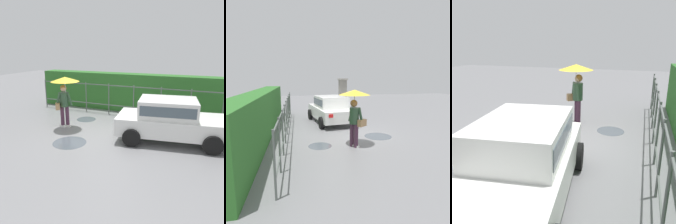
{
  "view_description": "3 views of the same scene",
  "coord_description": "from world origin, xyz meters",
  "views": [
    {
      "loc": [
        3.43,
        -7.42,
        3.13
      ],
      "look_at": [
        0.09,
        0.41,
        0.75
      ],
      "focal_mm": 36.53,
      "sensor_mm": 36.0,
      "label": 1
    },
    {
      "loc": [
        -8.85,
        2.02,
        2.5
      ],
      "look_at": [
        0.06,
        0.26,
        0.97
      ],
      "focal_mm": 33.25,
      "sensor_mm": 36.0,
      "label": 2
    },
    {
      "loc": [
        5.53,
        2.11,
        2.7
      ],
      "look_at": [
        0.2,
        0.28,
        1.03
      ],
      "focal_mm": 37.23,
      "sensor_mm": 36.0,
      "label": 3
    }
  ],
  "objects": [
    {
      "name": "puddle_far",
      "position": [
        -1.55,
        1.26,
        0.0
      ],
      "size": [
        0.86,
        0.86,
        0.0
      ],
      "primitive_type": "cylinder",
      "color": "#4C545B",
      "rests_on": "ground"
    },
    {
      "name": "puddle_near",
      "position": [
        -0.76,
        -1.32,
        0.0
      ],
      "size": [
        1.15,
        1.15,
        0.0
      ],
      "primitive_type": "cylinder",
      "color": "#4C545B",
      "rests_on": "ground"
    },
    {
      "name": "fence_section",
      "position": [
        0.28,
        2.51,
        0.83
      ],
      "size": [
        10.15,
        0.05,
        1.5
      ],
      "color": "#59605B",
      "rests_on": "ground"
    },
    {
      "name": "ground_plane",
      "position": [
        0.0,
        0.0,
        0.0
      ],
      "size": [
        40.0,
        40.0,
        0.0
      ],
      "primitive_type": "plane",
      "color": "slate"
    },
    {
      "name": "pedestrian",
      "position": [
        -1.8,
        0.03,
        1.57
      ],
      "size": [
        1.11,
        1.11,
        2.06
      ],
      "rotation": [
        0.0,
        0.0,
        -0.95
      ],
      "color": "#47283D",
      "rests_on": "ground"
    },
    {
      "name": "car",
      "position": [
        2.32,
        0.25,
        0.8
      ],
      "size": [
        3.92,
        2.32,
        1.48
      ],
      "rotation": [
        0.0,
        0.0,
        0.16
      ],
      "color": "white",
      "rests_on": "ground"
    }
  ]
}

